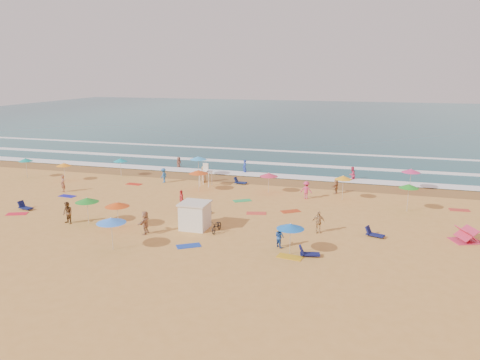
# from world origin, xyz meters

# --- Properties ---
(ground) EXTENTS (220.00, 220.00, 0.00)m
(ground) POSITION_xyz_m (0.00, 0.00, 0.00)
(ground) COLOR gold
(ground) RESTS_ON ground
(ocean) EXTENTS (220.00, 140.00, 0.18)m
(ocean) POSITION_xyz_m (0.00, 84.00, 0.00)
(ocean) COLOR #0C4756
(ocean) RESTS_ON ground
(wet_sand) EXTENTS (220.00, 220.00, 0.00)m
(wet_sand) POSITION_xyz_m (0.00, 12.50, 0.01)
(wet_sand) COLOR olive
(wet_sand) RESTS_ON ground
(surf_foam) EXTENTS (200.00, 18.70, 0.05)m
(surf_foam) POSITION_xyz_m (0.00, 21.32, 0.10)
(surf_foam) COLOR white
(surf_foam) RESTS_ON ground
(cabana) EXTENTS (2.00, 2.00, 2.00)m
(cabana) POSITION_xyz_m (2.05, -4.81, 1.00)
(cabana) COLOR white
(cabana) RESTS_ON ground
(cabana_roof) EXTENTS (2.20, 2.20, 0.12)m
(cabana_roof) POSITION_xyz_m (2.05, -4.81, 2.06)
(cabana_roof) COLOR silver
(cabana_roof) RESTS_ON cabana
(bicycle) EXTENTS (0.70, 1.80, 0.93)m
(bicycle) POSITION_xyz_m (3.95, -5.11, 0.47)
(bicycle) COLOR black
(bicycle) RESTS_ON ground
(lifeguard_stand) EXTENTS (1.20, 1.20, 2.10)m
(lifeguard_stand) POSITION_xyz_m (-1.98, 8.44, 1.05)
(lifeguard_stand) COLOR white
(lifeguard_stand) RESTS_ON ground
(beach_umbrellas) EXTENTS (59.85, 29.83, 0.81)m
(beach_umbrellas) POSITION_xyz_m (-1.02, 0.83, 2.09)
(beach_umbrellas) COLOR orange
(beach_umbrellas) RESTS_ON ground
(loungers) EXTENTS (46.32, 25.05, 0.34)m
(loungers) POSITION_xyz_m (7.00, -3.73, 0.17)
(loungers) COLOR #0F164B
(loungers) RESTS_ON ground
(towels) EXTENTS (39.13, 20.78, 0.03)m
(towels) POSITION_xyz_m (0.15, -1.57, 0.01)
(towels) COLOR red
(towels) RESTS_ON ground
(beachgoers) EXTENTS (36.43, 24.98, 2.08)m
(beachgoers) POSITION_xyz_m (-0.31, 3.44, 0.81)
(beachgoers) COLOR brown
(beachgoers) RESTS_ON ground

